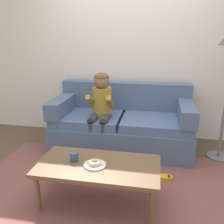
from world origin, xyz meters
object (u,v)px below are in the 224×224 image
Objects in this scene: couch at (122,125)px; toy_controller at (163,178)px; donut at (95,163)px; mug at (74,156)px; coffee_table at (98,168)px; person_child at (101,106)px.

couch is 8.52× the size of toy_controller.
donut is (-0.06, -1.33, 0.11)m from couch.
couch is 1.31m from mug.
coffee_table is at bearing 50.66° from donut.
donut reaches higher than toy_controller.
donut is at bearing -79.78° from person_child.
coffee_table is 12.79× the size of mug.
coffee_table is 5.09× the size of toy_controller.
mug is at bearing -90.81° from person_child.
donut is at bearing -129.34° from coffee_table.
donut is 0.53× the size of toy_controller.
mug reaches higher than coffee_table.
toy_controller is (0.62, 0.51, -0.35)m from coffee_table.
couch is 1.75× the size of person_child.
couch reaches higher than coffee_table.
coffee_table is at bearing -5.67° from mug.
couch is 1.33m from donut.
person_child is 4.87× the size of toy_controller.
couch is 21.39× the size of mug.
mug is (-0.24, 0.02, 0.09)m from coffee_table.
coffee_table is 9.59× the size of donut.
person_child is at bearing 101.80° from coffee_table.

